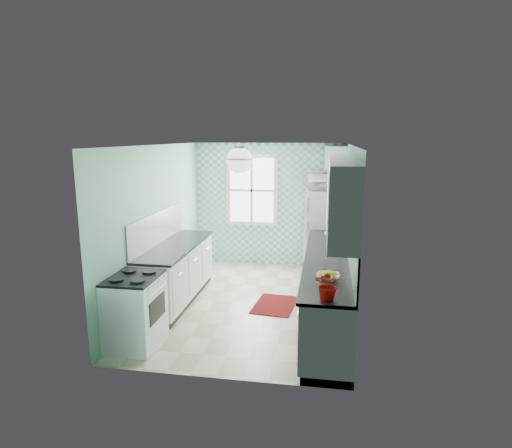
% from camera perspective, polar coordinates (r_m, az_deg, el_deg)
% --- Properties ---
extents(floor, '(3.00, 4.40, 0.02)m').
position_cam_1_polar(floor, '(6.99, -0.75, -10.57)').
color(floor, silver).
rests_on(floor, ground).
extents(ceiling, '(3.00, 4.40, 0.02)m').
position_cam_1_polar(ceiling, '(6.47, -0.81, 10.56)').
color(ceiling, white).
rests_on(ceiling, wall_back).
extents(wall_back, '(3.00, 0.02, 2.50)m').
position_cam_1_polar(wall_back, '(8.76, 1.76, 2.57)').
color(wall_back, '#7AB9A1').
rests_on(wall_back, floor).
extents(wall_front, '(3.00, 0.02, 2.50)m').
position_cam_1_polar(wall_front, '(4.53, -5.72, -6.20)').
color(wall_front, '#7AB9A1').
rests_on(wall_front, floor).
extents(wall_left, '(0.02, 4.40, 2.50)m').
position_cam_1_polar(wall_left, '(7.03, -12.98, 0.01)').
color(wall_left, '#7AB9A1').
rests_on(wall_left, floor).
extents(wall_right, '(0.02, 4.40, 2.50)m').
position_cam_1_polar(wall_right, '(6.53, 12.39, -0.86)').
color(wall_right, '#7AB9A1').
rests_on(wall_right, floor).
extents(accent_wall, '(3.00, 0.01, 2.50)m').
position_cam_1_polar(accent_wall, '(8.74, 1.74, 2.54)').
color(accent_wall, '#61C0A9').
rests_on(accent_wall, wall_back).
extents(window, '(1.04, 0.05, 1.44)m').
position_cam_1_polar(window, '(8.72, -0.56, 4.52)').
color(window, white).
rests_on(window, wall_back).
extents(backsplash_right, '(0.02, 3.60, 0.51)m').
position_cam_1_polar(backsplash_right, '(6.15, 12.34, -2.15)').
color(backsplash_right, white).
rests_on(backsplash_right, wall_right).
extents(backsplash_left, '(0.02, 2.15, 0.51)m').
position_cam_1_polar(backsplash_left, '(6.97, -13.02, -0.56)').
color(backsplash_left, white).
rests_on(backsplash_left, wall_left).
extents(upper_cabinets_right, '(0.33, 3.20, 0.90)m').
position_cam_1_polar(upper_cabinets_right, '(5.82, 11.23, 4.19)').
color(upper_cabinets_right, white).
rests_on(upper_cabinets_right, wall_right).
extents(upper_cabinet_fridge, '(0.40, 0.74, 0.40)m').
position_cam_1_polar(upper_cabinet_fridge, '(8.21, 10.58, 8.78)').
color(upper_cabinet_fridge, white).
rests_on(upper_cabinet_fridge, wall_right).
extents(ceiling_light, '(0.34, 0.34, 0.35)m').
position_cam_1_polar(ceiling_light, '(5.69, -2.24, 8.52)').
color(ceiling_light, silver).
rests_on(ceiling_light, ceiling).
extents(base_cabinets_right, '(0.60, 3.60, 0.90)m').
position_cam_1_polar(base_cabinets_right, '(6.35, 9.43, -8.60)').
color(base_cabinets_right, white).
rests_on(base_cabinets_right, floor).
extents(countertop_right, '(0.63, 3.60, 0.04)m').
position_cam_1_polar(countertop_right, '(6.21, 9.43, -4.53)').
color(countertop_right, black).
rests_on(countertop_right, base_cabinets_right).
extents(base_cabinets_left, '(0.60, 2.15, 0.90)m').
position_cam_1_polar(base_cabinets_left, '(7.06, -10.57, -6.57)').
color(base_cabinets_left, white).
rests_on(base_cabinets_left, floor).
extents(countertop_left, '(0.63, 2.15, 0.04)m').
position_cam_1_polar(countertop_left, '(6.92, -10.60, -2.88)').
color(countertop_left, black).
rests_on(countertop_left, base_cabinets_left).
extents(fridge, '(0.71, 0.71, 1.63)m').
position_cam_1_polar(fridge, '(8.34, 8.92, -1.08)').
color(fridge, white).
rests_on(fridge, floor).
extents(stove, '(0.60, 0.75, 0.90)m').
position_cam_1_polar(stove, '(5.74, -15.79, -10.96)').
color(stove, silver).
rests_on(stove, floor).
extents(sink, '(0.57, 0.47, 0.53)m').
position_cam_1_polar(sink, '(7.14, 9.60, -2.32)').
color(sink, silver).
rests_on(sink, countertop_right).
extents(rug, '(0.70, 0.94, 0.01)m').
position_cam_1_polar(rug, '(6.91, 2.54, -10.70)').
color(rug, maroon).
rests_on(rug, floor).
extents(dish_towel, '(0.11, 0.27, 0.41)m').
position_cam_1_polar(dish_towel, '(6.84, 6.81, -6.77)').
color(dish_towel, '#67ACA7').
rests_on(dish_towel, base_cabinets_right).
extents(fruit_bowl, '(0.29, 0.29, 0.07)m').
position_cam_1_polar(fruit_bowl, '(5.24, 9.60, -6.96)').
color(fruit_bowl, white).
rests_on(fruit_bowl, countertop_right).
extents(potted_plant, '(0.31, 0.27, 0.34)m').
position_cam_1_polar(potted_plant, '(4.58, 9.66, -7.96)').
color(potted_plant, '#AE1C11').
rests_on(potted_plant, countertop_right).
extents(soap_bottle, '(0.09, 0.09, 0.20)m').
position_cam_1_polar(soap_bottle, '(7.26, 9.99, -1.22)').
color(soap_bottle, silver).
rests_on(soap_bottle, countertop_right).
extents(microwave, '(0.62, 0.43, 0.34)m').
position_cam_1_polar(microwave, '(8.19, 9.14, 5.65)').
color(microwave, white).
rests_on(microwave, fridge).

